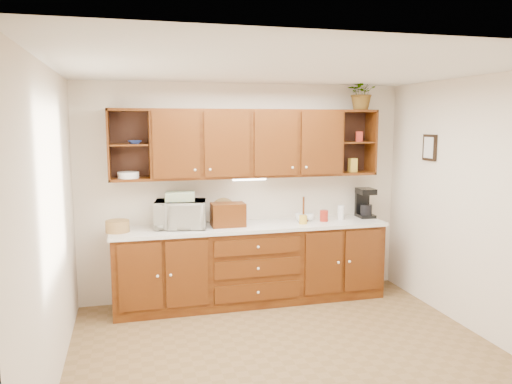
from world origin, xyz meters
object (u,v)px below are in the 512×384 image
microwave (181,214)px  potted_plant (362,92)px  bread_box (228,215)px  coffee_maker (365,203)px

microwave → potted_plant: 2.66m
microwave → bread_box: 0.54m
microwave → bread_box: microwave is taller
coffee_maker → bread_box: bearing=-172.0°
microwave → bread_box: (0.54, -0.05, -0.02)m
microwave → potted_plant: bearing=11.7°
bread_box → coffee_maker: (1.80, 0.13, 0.04)m
bread_box → potted_plant: (1.71, 0.12, 1.43)m
bread_box → coffee_maker: bearing=4.5°
potted_plant → bread_box: bearing=-175.9°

